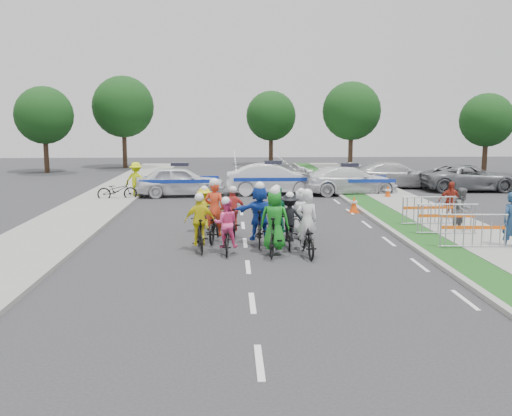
{
  "coord_description": "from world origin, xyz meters",
  "views": [
    {
      "loc": [
        -0.44,
        -14.64,
        3.85
      ],
      "look_at": [
        0.35,
        3.12,
        1.1
      ],
      "focal_mm": 40.0,
      "sensor_mm": 36.0,
      "label": 1
    }
  ],
  "objects_px": {
    "rider_0": "(307,233)",
    "parked_bike": "(117,190)",
    "rider_6": "(215,220)",
    "civilian_suv": "(469,178)",
    "cone_0": "(354,205)",
    "spectator_2": "(450,201)",
    "cone_1": "(388,192)",
    "tree_2": "(487,120)",
    "police_car_1": "(273,179)",
    "tree_3": "(123,107)",
    "rider_4": "(289,225)",
    "rider_5": "(260,219)",
    "rider_10": "(205,214)",
    "marshal_hiviz": "(136,180)",
    "tree_0": "(44,115)",
    "police_car_2": "(349,180)",
    "rider_7": "(300,218)",
    "tree_4": "(271,116)",
    "civilian_sedan": "(394,175)",
    "barrier_1": "(447,220)",
    "barrier_2": "(428,212)",
    "tree_1": "(351,111)",
    "spectator_1": "(462,210)",
    "police_car_0": "(180,181)",
    "rider_3": "(200,229)",
    "barrier_0": "(473,233)",
    "rider_9": "(233,217)",
    "rider_1": "(274,228)",
    "rider_2": "(226,232)",
    "rider_8": "(276,217)"
  },
  "relations": [
    {
      "from": "rider_4",
      "to": "rider_10",
      "type": "distance_m",
      "value": 3.48
    },
    {
      "from": "rider_9",
      "to": "police_car_1",
      "type": "relative_size",
      "value": 0.35
    },
    {
      "from": "tree_4",
      "to": "rider_4",
      "type": "bearing_deg",
      "value": -93.0
    },
    {
      "from": "rider_4",
      "to": "rider_9",
      "type": "bearing_deg",
      "value": -38.34
    },
    {
      "from": "rider_0",
      "to": "spectator_1",
      "type": "height_order",
      "value": "rider_0"
    },
    {
      "from": "rider_0",
      "to": "parked_bike",
      "type": "distance_m",
      "value": 13.95
    },
    {
      "from": "rider_4",
      "to": "parked_bike",
      "type": "xyz_separation_m",
      "value": [
        -7.27,
        10.5,
        -0.18
      ]
    },
    {
      "from": "rider_7",
      "to": "spectator_1",
      "type": "xyz_separation_m",
      "value": [
        5.7,
        0.73,
        0.12
      ]
    },
    {
      "from": "rider_9",
      "to": "police_car_0",
      "type": "bearing_deg",
      "value": -78.92
    },
    {
      "from": "civilian_sedan",
      "to": "rider_8",
      "type": "bearing_deg",
      "value": 146.67
    },
    {
      "from": "barrier_2",
      "to": "parked_bike",
      "type": "xyz_separation_m",
      "value": [
        -12.63,
        7.52,
        -0.07
      ]
    },
    {
      "from": "civilian_sedan",
      "to": "civilian_suv",
      "type": "xyz_separation_m",
      "value": [
        3.7,
        -1.64,
        -0.03
      ]
    },
    {
      "from": "civilian_sedan",
      "to": "cone_0",
      "type": "height_order",
      "value": "civilian_sedan"
    },
    {
      "from": "rider_8",
      "to": "parked_bike",
      "type": "xyz_separation_m",
      "value": [
        -6.99,
        9.03,
        -0.16
      ]
    },
    {
      "from": "rider_1",
      "to": "parked_bike",
      "type": "bearing_deg",
      "value": -48.77
    },
    {
      "from": "spectator_1",
      "to": "tree_0",
      "type": "relative_size",
      "value": 0.25
    },
    {
      "from": "barrier_1",
      "to": "tree_0",
      "type": "bearing_deg",
      "value": 130.34
    },
    {
      "from": "rider_0",
      "to": "barrier_0",
      "type": "distance_m",
      "value": 4.99
    },
    {
      "from": "barrier_2",
      "to": "rider_1",
      "type": "bearing_deg",
      "value": -145.59
    },
    {
      "from": "spectator_2",
      "to": "civilian_suv",
      "type": "bearing_deg",
      "value": 68.54
    },
    {
      "from": "rider_10",
      "to": "tree_1",
      "type": "xyz_separation_m",
      "value": [
        10.34,
        25.35,
        3.89
      ]
    },
    {
      "from": "police_car_2",
      "to": "tree_3",
      "type": "distance_m",
      "value": 23.13
    },
    {
      "from": "rider_3",
      "to": "barrier_0",
      "type": "relative_size",
      "value": 0.88
    },
    {
      "from": "police_car_2",
      "to": "civilian_suv",
      "type": "height_order",
      "value": "police_car_2"
    },
    {
      "from": "rider_4",
      "to": "parked_bike",
      "type": "bearing_deg",
      "value": -49.53
    },
    {
      "from": "marshal_hiviz",
      "to": "barrier_0",
      "type": "xyz_separation_m",
      "value": [
        11.85,
        -12.24,
        -0.33
      ]
    },
    {
      "from": "police_car_1",
      "to": "tree_3",
      "type": "xyz_separation_m",
      "value": [
        -10.76,
        17.13,
        4.09
      ]
    },
    {
      "from": "rider_6",
      "to": "cone_1",
      "type": "relative_size",
      "value": 2.97
    },
    {
      "from": "spectator_1",
      "to": "police_car_0",
      "type": "bearing_deg",
      "value": 103.43
    },
    {
      "from": "marshal_hiviz",
      "to": "tree_1",
      "type": "height_order",
      "value": "tree_1"
    },
    {
      "from": "police_car_2",
      "to": "tree_3",
      "type": "height_order",
      "value": "tree_3"
    },
    {
      "from": "rider_7",
      "to": "tree_4",
      "type": "height_order",
      "value": "tree_4"
    },
    {
      "from": "civilian_sedan",
      "to": "tree_4",
      "type": "distance_m",
      "value": 17.87
    },
    {
      "from": "rider_9",
      "to": "rider_2",
      "type": "bearing_deg",
      "value": 81.54
    },
    {
      "from": "marshal_hiviz",
      "to": "tree_0",
      "type": "bearing_deg",
      "value": -45.03
    },
    {
      "from": "rider_7",
      "to": "cone_0",
      "type": "relative_size",
      "value": 2.39
    },
    {
      "from": "rider_8",
      "to": "cone_1",
      "type": "distance_m",
      "value": 10.82
    },
    {
      "from": "civilian_sedan",
      "to": "barrier_1",
      "type": "xyz_separation_m",
      "value": [
        -2.22,
        -13.86,
        -0.18
      ]
    },
    {
      "from": "cone_0",
      "to": "spectator_2",
      "type": "bearing_deg",
      "value": -35.04
    },
    {
      "from": "rider_0",
      "to": "cone_0",
      "type": "distance_m",
      "value": 8.12
    },
    {
      "from": "rider_6",
      "to": "civilian_suv",
      "type": "bearing_deg",
      "value": -129.87
    },
    {
      "from": "tree_1",
      "to": "tree_2",
      "type": "relative_size",
      "value": 1.18
    },
    {
      "from": "tree_4",
      "to": "spectator_2",
      "type": "bearing_deg",
      "value": -79.8
    },
    {
      "from": "rider_7",
      "to": "police_car_1",
      "type": "height_order",
      "value": "rider_7"
    },
    {
      "from": "cone_1",
      "to": "tree_2",
      "type": "distance_m",
      "value": 17.39
    },
    {
      "from": "rider_4",
      "to": "rider_9",
      "type": "relative_size",
      "value": 1.01
    },
    {
      "from": "police_car_2",
      "to": "civilian_sedan",
      "type": "bearing_deg",
      "value": -54.59
    },
    {
      "from": "rider_5",
      "to": "spectator_2",
      "type": "relative_size",
      "value": 1.29
    },
    {
      "from": "rider_1",
      "to": "rider_9",
      "type": "distance_m",
      "value": 2.97
    },
    {
      "from": "rider_5",
      "to": "tree_2",
      "type": "xyz_separation_m",
      "value": [
        17.56,
        23.33,
        3.0
      ]
    }
  ]
}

